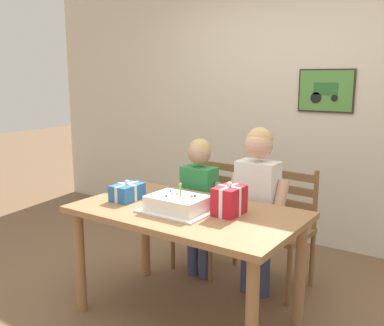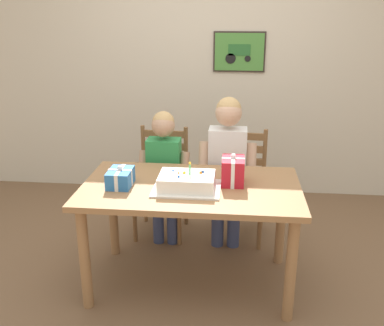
% 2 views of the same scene
% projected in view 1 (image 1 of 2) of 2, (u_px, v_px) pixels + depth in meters
% --- Properties ---
extents(ground_plane, '(20.00, 20.00, 0.00)m').
position_uv_depth(ground_plane, '(187.00, 316.00, 2.97)').
color(ground_plane, brown).
extents(back_wall, '(6.40, 0.11, 2.60)m').
position_uv_depth(back_wall, '(296.00, 109.00, 4.18)').
color(back_wall, beige).
rests_on(back_wall, ground).
extents(dining_table, '(1.47, 0.85, 0.76)m').
position_uv_depth(dining_table, '(187.00, 225.00, 2.84)').
color(dining_table, '#9E7047').
rests_on(dining_table, ground).
extents(birthday_cake, '(0.44, 0.34, 0.19)m').
position_uv_depth(birthday_cake, '(177.00, 204.00, 2.76)').
color(birthday_cake, white).
rests_on(birthday_cake, dining_table).
extents(gift_box_red_large, '(0.16, 0.21, 0.21)m').
position_uv_depth(gift_box_red_large, '(229.00, 200.00, 2.70)').
color(gift_box_red_large, red).
rests_on(gift_box_red_large, dining_table).
extents(gift_box_beside_cake, '(0.16, 0.22, 0.15)m').
position_uv_depth(gift_box_beside_cake, '(127.00, 192.00, 3.03)').
color(gift_box_beside_cake, '#286BB7').
rests_on(gift_box_beside_cake, dining_table).
extents(chair_left, '(0.44, 0.44, 0.92)m').
position_uv_depth(chair_left, '(207.00, 213.00, 3.69)').
color(chair_left, brown).
rests_on(chair_left, ground).
extents(chair_right, '(0.46, 0.46, 0.92)m').
position_uv_depth(chair_right, '(282.00, 229.00, 3.31)').
color(chair_right, brown).
rests_on(chair_right, ground).
extents(child_older, '(0.45, 0.26, 1.25)m').
position_uv_depth(child_older, '(257.00, 195.00, 3.14)').
color(child_older, '#38426B').
rests_on(child_older, ground).
extents(child_younger, '(0.41, 0.23, 1.13)m').
position_uv_depth(child_younger, '(199.00, 195.00, 3.44)').
color(child_younger, '#38426B').
rests_on(child_younger, ground).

